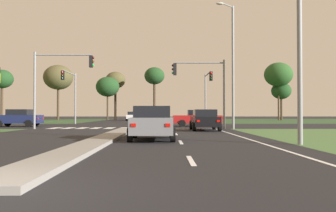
# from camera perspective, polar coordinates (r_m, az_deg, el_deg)

# --- Properties ---
(ground_plane) EXTENTS (200.00, 200.00, 0.00)m
(ground_plane) POSITION_cam_1_polar(r_m,az_deg,el_deg) (35.68, -5.07, -3.15)
(ground_plane) COLOR black
(grass_verge_far_right) EXTENTS (35.00, 35.00, 0.01)m
(grass_verge_far_right) POSITION_cam_1_polar(r_m,az_deg,el_deg) (64.21, 20.15, -2.18)
(grass_verge_far_right) COLOR #2D4C28
(grass_verge_far_right) RESTS_ON ground
(median_island_near) EXTENTS (1.20, 22.00, 0.14)m
(median_island_near) POSITION_cam_1_polar(r_m,az_deg,el_deg) (16.83, -10.18, -5.17)
(median_island_near) COLOR gray
(median_island_near) RESTS_ON ground
(median_island_far) EXTENTS (1.20, 36.00, 0.14)m
(median_island_far) POSITION_cam_1_polar(r_m,az_deg,el_deg) (60.63, -3.21, -2.25)
(median_island_far) COLOR #ADA89E
(median_island_far) RESTS_ON ground
(lane_dash_near) EXTENTS (0.14, 2.00, 0.01)m
(lane_dash_near) POSITION_cam_1_polar(r_m,az_deg,el_deg) (9.68, 3.64, -8.57)
(lane_dash_near) COLOR silver
(lane_dash_near) RESTS_ON ground
(lane_dash_second) EXTENTS (0.14, 2.00, 0.01)m
(lane_dash_second) POSITION_cam_1_polar(r_m,az_deg,el_deg) (15.64, 2.02, -5.73)
(lane_dash_second) COLOR silver
(lane_dash_second) RESTS_ON ground
(lane_dash_third) EXTENTS (0.14, 2.00, 0.01)m
(lane_dash_third) POSITION_cam_1_polar(r_m,az_deg,el_deg) (21.62, 1.30, -4.46)
(lane_dash_third) COLOR silver
(lane_dash_third) RESTS_ON ground
(lane_dash_fourth) EXTENTS (0.14, 2.00, 0.01)m
(lane_dash_fourth) POSITION_cam_1_polar(r_m,az_deg,el_deg) (27.61, 0.89, -3.73)
(lane_dash_fourth) COLOR silver
(lane_dash_fourth) RESTS_ON ground
(edge_line_right) EXTENTS (0.14, 24.00, 0.01)m
(edge_line_right) POSITION_cam_1_polar(r_m,az_deg,el_deg) (18.06, 12.45, -5.09)
(edge_line_right) COLOR silver
(edge_line_right) RESTS_ON ground
(stop_bar_near) EXTENTS (6.40, 0.50, 0.01)m
(stop_bar_near) POSITION_cam_1_polar(r_m,az_deg,el_deg) (28.60, 1.45, -3.64)
(stop_bar_near) COLOR silver
(stop_bar_near) RESTS_ON ground
(crosswalk_bar_near) EXTENTS (0.70, 2.80, 0.01)m
(crosswalk_bar_near) POSITION_cam_1_polar(r_m,az_deg,el_deg) (31.74, -17.44, -3.34)
(crosswalk_bar_near) COLOR silver
(crosswalk_bar_near) RESTS_ON ground
(crosswalk_bar_second) EXTENTS (0.70, 2.80, 0.01)m
(crosswalk_bar_second) POSITION_cam_1_polar(r_m,az_deg,el_deg) (31.43, -15.43, -3.38)
(crosswalk_bar_second) COLOR silver
(crosswalk_bar_second) RESTS_ON ground
(crosswalk_bar_third) EXTENTS (0.70, 2.80, 0.01)m
(crosswalk_bar_third) POSITION_cam_1_polar(r_m,az_deg,el_deg) (31.15, -13.38, -3.41)
(crosswalk_bar_third) COLOR silver
(crosswalk_bar_third) RESTS_ON ground
(crosswalk_bar_fourth) EXTENTS (0.70, 2.80, 0.01)m
(crosswalk_bar_fourth) POSITION_cam_1_polar(r_m,az_deg,el_deg) (30.92, -11.30, -3.43)
(crosswalk_bar_fourth) COLOR silver
(crosswalk_bar_fourth) RESTS_ON ground
(crosswalk_bar_fifth) EXTENTS (0.70, 2.80, 0.01)m
(crosswalk_bar_fifth) POSITION_cam_1_polar(r_m,az_deg,el_deg) (30.72, -9.19, -3.45)
(crosswalk_bar_fifth) COLOR silver
(crosswalk_bar_fifth) RESTS_ON ground
(crosswalk_bar_sixth) EXTENTS (0.70, 2.80, 0.01)m
(crosswalk_bar_sixth) POSITION_cam_1_polar(r_m,az_deg,el_deg) (30.57, -7.05, -3.47)
(crosswalk_bar_sixth) COLOR silver
(crosswalk_bar_sixth) RESTS_ON ground
(car_red_near) EXTENTS (4.62, 1.97, 1.57)m
(car_red_near) POSITION_cam_1_polar(r_m,az_deg,el_deg) (34.47, 4.67, -1.89)
(car_red_near) COLOR #A31919
(car_red_near) RESTS_ON ground
(car_navy_second) EXTENTS (4.23, 2.10, 1.61)m
(car_navy_second) POSITION_cam_1_polar(r_m,az_deg,el_deg) (36.31, -22.55, -1.74)
(car_navy_second) COLOR #161E47
(car_navy_second) RESTS_ON ground
(car_grey_third) EXTENTS (2.08, 4.29, 1.58)m
(car_grey_third) POSITION_cam_1_polar(r_m,az_deg,el_deg) (17.01, -2.48, -2.65)
(car_grey_third) COLOR slate
(car_grey_third) RESTS_ON ground
(car_black_fourth) EXTENTS (1.98, 4.59, 1.52)m
(car_black_fourth) POSITION_cam_1_polar(r_m,az_deg,el_deg) (26.56, 5.79, -2.16)
(car_black_fourth) COLOR black
(car_black_fourth) RESTS_ON ground
(car_white_fifth) EXTENTS (2.05, 4.34, 1.50)m
(car_white_fifth) POSITION_cam_1_polar(r_m,az_deg,el_deg) (60.28, -5.56, -1.59)
(car_white_fifth) COLOR silver
(car_white_fifth) RESTS_ON ground
(traffic_signal_near_left) EXTENTS (4.85, 0.32, 6.18)m
(traffic_signal_near_left) POSITION_cam_1_polar(r_m,az_deg,el_deg) (30.39, -17.32, 4.55)
(traffic_signal_near_left) COLOR gray
(traffic_signal_near_left) RESTS_ON ground
(traffic_signal_far_right) EXTENTS (0.32, 5.40, 5.84)m
(traffic_signal_far_right) POSITION_cam_1_polar(r_m,az_deg,el_deg) (40.60, 6.24, 2.83)
(traffic_signal_far_right) COLOR gray
(traffic_signal_far_right) RESTS_ON ground
(traffic_signal_near_right) EXTENTS (4.31, 0.32, 5.57)m
(traffic_signal_near_right) POSITION_cam_1_polar(r_m,az_deg,el_deg) (29.25, 5.85, 3.89)
(traffic_signal_near_right) COLOR gray
(traffic_signal_near_right) RESTS_ON ground
(traffic_signal_far_left) EXTENTS (0.32, 5.62, 5.91)m
(traffic_signal_far_left) POSITION_cam_1_polar(r_m,az_deg,el_deg) (41.56, -15.07, 2.85)
(traffic_signal_far_left) COLOR gray
(traffic_signal_far_left) RESTS_ON ground
(street_lamp_near) EXTENTS (2.01, 0.28, 10.50)m
(street_lamp_near) POSITION_cam_1_polar(r_m,az_deg,el_deg) (15.99, 19.53, 15.32)
(street_lamp_near) COLOR gray
(street_lamp_near) RESTS_ON ground
(street_lamp_second) EXTENTS (1.62, 1.56, 9.77)m
(street_lamp_second) POSITION_cam_1_polar(r_m,az_deg,el_deg) (29.12, 10.05, 7.09)
(street_lamp_second) COLOR gray
(street_lamp_second) RESTS_ON ground
(pedestrian_at_median) EXTENTS (0.34, 0.34, 1.85)m
(pedestrian_at_median) POSITION_cam_1_polar(r_m,az_deg,el_deg) (44.79, -3.81, -1.12)
(pedestrian_at_median) COLOR #4C4C4C
(pedestrian_at_median) RESTS_ON median_island_far
(treeline_near) EXTENTS (3.85, 3.85, 8.92)m
(treeline_near) POSITION_cam_1_polar(r_m,az_deg,el_deg) (70.14, -24.73, 3.81)
(treeline_near) COLOR #423323
(treeline_near) RESTS_ON ground
(treeline_second) EXTENTS (5.39, 5.39, 10.19)m
(treeline_second) POSITION_cam_1_polar(r_m,az_deg,el_deg) (70.18, -16.94, 4.31)
(treeline_second) COLOR #423323
(treeline_second) RESTS_ON ground
(treeline_third) EXTENTS (3.69, 3.69, 8.97)m
(treeline_third) POSITION_cam_1_polar(r_m,az_deg,el_deg) (68.04, -8.30, 3.96)
(treeline_third) COLOR #423323
(treeline_third) RESTS_ON ground
(treeline_fourth) EXTENTS (4.15, 4.15, 7.72)m
(treeline_fourth) POSITION_cam_1_polar(r_m,az_deg,el_deg) (65.17, -9.51, 3.00)
(treeline_fourth) COLOR #423323
(treeline_fourth) RESTS_ON ground
(treeline_fifth) EXTENTS (3.52, 3.52, 9.27)m
(treeline_fifth) POSITION_cam_1_polar(r_m,az_deg,el_deg) (63.25, -2.15, 4.65)
(treeline_fifth) COLOR #423323
(treeline_fifth) RESTS_ON ground
(treeline_sixth) EXTENTS (3.52, 3.52, 6.75)m
(treeline_sixth) POSITION_cam_1_polar(r_m,az_deg,el_deg) (67.60, 17.44, 2.27)
(treeline_sixth) COLOR #423323
(treeline_sixth) RESTS_ON ground
(treeline_seventh) EXTENTS (4.97, 4.97, 10.17)m
(treeline_seventh) POSITION_cam_1_polar(r_m,az_deg,el_deg) (66.60, 17.03, 4.75)
(treeline_seventh) COLOR #423323
(treeline_seventh) RESTS_ON ground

